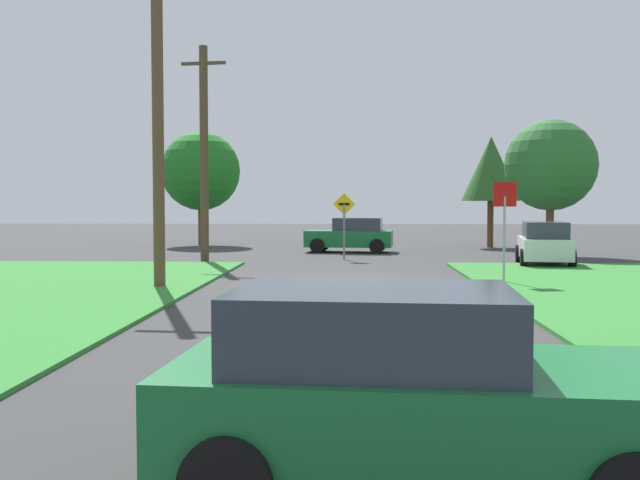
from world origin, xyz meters
name	(u,v)px	position (x,y,z in m)	size (l,w,h in m)	color
ground_plane	(342,281)	(0.00, 0.00, 0.00)	(120.00, 120.00, 0.00)	#363636
lane_stripe_center	(336,327)	(0.00, -8.00, 0.01)	(0.20, 14.00, 0.01)	yellow
stop_sign	(505,214)	(4.61, -0.60, 2.01)	(0.68, 0.16, 2.90)	#9EA0A8
car_behind_on_main_road	(410,389)	(0.77, -15.70, 0.80)	(4.21, 2.33, 1.62)	#196B33
car_on_crossroad	(544,244)	(7.43, 5.90, 0.80)	(2.37, 4.02, 1.62)	silver
car_approaching_junction	(351,235)	(0.24, 12.87, 0.80)	(4.22, 2.34, 1.62)	#196B33
utility_pole_near	(158,123)	(-4.90, -2.11, 4.46)	(1.80, 0.31, 8.69)	brown
utility_pole_mid	(204,152)	(-5.57, 7.24, 4.34)	(1.80, 0.34, 8.48)	brown
direction_sign	(344,218)	(-0.04, 8.32, 1.69)	(0.90, 0.15, 2.72)	slate
oak_tree_left	(551,165)	(8.94, 10.90, 3.96)	(3.98, 3.98, 5.96)	brown
pine_tree_center	(491,169)	(7.48, 16.91, 4.08)	(3.04, 3.04, 5.77)	brown
oak_tree_right	(201,171)	(-8.04, 18.38, 4.07)	(4.33, 4.33, 6.24)	brown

